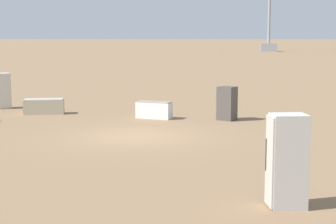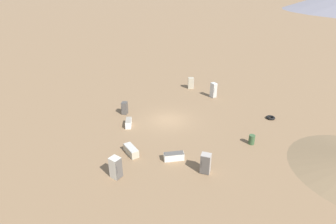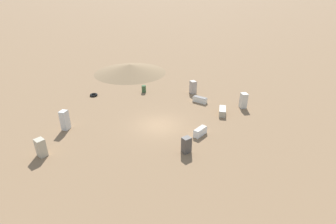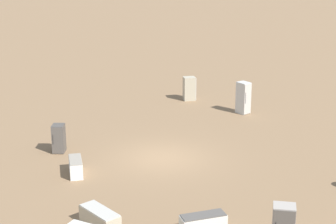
{
  "view_description": "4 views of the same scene",
  "coord_description": "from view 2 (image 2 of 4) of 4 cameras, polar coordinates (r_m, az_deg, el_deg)",
  "views": [
    {
      "loc": [
        -3.4,
        19.08,
        3.51
      ],
      "look_at": [
        -1.11,
        -0.18,
        0.85
      ],
      "focal_mm": 60.0,
      "sensor_mm": 36.0,
      "label": 1
    },
    {
      "loc": [
        24.05,
        -8.0,
        12.88
      ],
      "look_at": [
        1.37,
        -0.48,
        1.65
      ],
      "focal_mm": 28.0,
      "sensor_mm": 36.0,
      "label": 2
    },
    {
      "loc": [
        -20.12,
        -10.57,
        12.67
      ],
      "look_at": [
        1.08,
        -0.52,
        1.08
      ],
      "focal_mm": 28.0,
      "sensor_mm": 36.0,
      "label": 3
    },
    {
      "loc": [
        22.65,
        -11.18,
        9.96
      ],
      "look_at": [
        -1.05,
        0.83,
        1.93
      ],
      "focal_mm": 60.0,
      "sensor_mm": 36.0,
      "label": 4
    }
  ],
  "objects": [
    {
      "name": "ground_plane",
      "position": [
        28.43,
        0.06,
        -1.76
      ],
      "size": [
        1000.0,
        1000.0,
        0.0
      ],
      "primitive_type": "plane",
      "color": "#846647"
    },
    {
      "name": "discarded_fridge_0",
      "position": [
        37.62,
        4.99,
        6.31
      ],
      "size": [
        0.83,
        0.92,
        1.55
      ],
      "rotation": [
        0.0,
        0.0,
        6.0
      ],
      "color": "#B2A88E",
      "rests_on": "ground_plane"
    },
    {
      "name": "discarded_fridge_1",
      "position": [
        20.59,
        8.17,
        -11.02
      ],
      "size": [
        0.97,
        0.98,
        1.63
      ],
      "rotation": [
        0.0,
        0.0,
        4.07
      ],
      "color": "#A89E93",
      "rests_on": "ground_plane"
    },
    {
      "name": "discarded_fridge_2",
      "position": [
        30.0,
        -9.44,
        0.86
      ],
      "size": [
        0.89,
        0.84,
        1.4
      ],
      "rotation": [
        0.0,
        0.0,
        4.22
      ],
      "color": "#4C4742",
      "rests_on": "ground_plane"
    },
    {
      "name": "discarded_fridge_3",
      "position": [
        22.92,
        -8.05,
        -8.28
      ],
      "size": [
        1.88,
        1.09,
        0.68
      ],
      "rotation": [
        0.0,
        0.0,
        1.82
      ],
      "color": "#B2A88E",
      "rests_on": "ground_plane"
    },
    {
      "name": "discarded_fridge_4",
      "position": [
        27.38,
        -8.58,
        -2.35
      ],
      "size": [
        1.59,
        0.92,
        0.72
      ],
      "rotation": [
        0.0,
        0.0,
        4.45
      ],
      "color": "white",
      "rests_on": "ground_plane"
    },
    {
      "name": "discarded_fridge_5",
      "position": [
        20.29,
        -11.32,
        -11.77
      ],
      "size": [
        1.01,
        0.98,
        1.7
      ],
      "rotation": [
        0.0,
        0.0,
        5.34
      ],
      "color": "beige",
      "rests_on": "ground_plane"
    },
    {
      "name": "discarded_fridge_6",
      "position": [
        34.68,
        9.87,
        4.7
      ],
      "size": [
        0.86,
        0.72,
        1.93
      ],
      "rotation": [
        0.0,
        0.0,
        4.91
      ],
      "color": "silver",
      "rests_on": "ground_plane"
    },
    {
      "name": "discarded_fridge_7",
      "position": [
        22.01,
        1.29,
        -9.63
      ],
      "size": [
        0.83,
        1.73,
        0.65
      ],
      "rotation": [
        0.0,
        0.0,
        2.99
      ],
      "color": "silver",
      "rests_on": "ground_plane"
    },
    {
      "name": "scrap_tire",
      "position": [
        30.81,
        21.42,
        -1.15
      ],
      "size": [
        0.95,
        0.95,
        0.25
      ],
      "color": "black",
      "rests_on": "ground_plane"
    },
    {
      "name": "rusty_barrel",
      "position": [
        25.19,
        17.76,
        -5.73
      ],
      "size": [
        0.55,
        0.55,
        0.9
      ],
      "color": "#385633",
      "rests_on": "ground_plane"
    }
  ]
}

